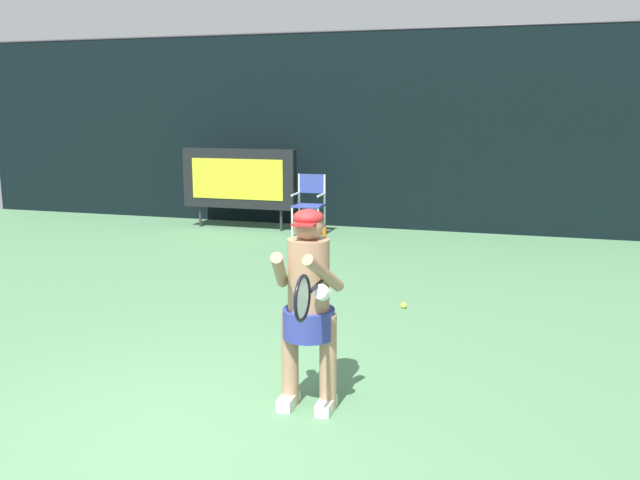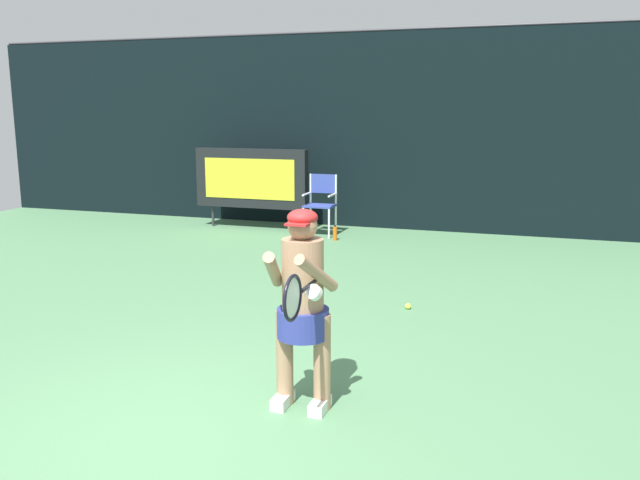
{
  "view_description": "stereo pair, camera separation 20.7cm",
  "coord_description": "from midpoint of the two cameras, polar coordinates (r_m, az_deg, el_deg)",
  "views": [
    {
      "loc": [
        2.07,
        -3.76,
        2.23
      ],
      "look_at": [
        0.4,
        1.94,
        1.05
      ],
      "focal_mm": 37.16,
      "sensor_mm": 36.0,
      "label": 1
    },
    {
      "loc": [
        2.27,
        -3.7,
        2.23
      ],
      "look_at": [
        0.4,
        1.94,
        1.05
      ],
      "focal_mm": 37.16,
      "sensor_mm": 36.0,
      "label": 2
    }
  ],
  "objects": [
    {
      "name": "umpire_chair",
      "position": [
        11.82,
        0.58,
        3.4
      ],
      "size": [
        0.52,
        0.44,
        1.08
      ],
      "color": "white",
      "rests_on": "ground"
    },
    {
      "name": "tennis_racket",
      "position": [
        4.3,
        -0.89,
        -4.94
      ],
      "size": [
        0.03,
        0.6,
        0.31
      ],
      "rotation": [
        0.0,
        0.0,
        0.11
      ],
      "color": "black"
    },
    {
      "name": "tennis_player",
      "position": [
        4.91,
        -0.3,
        -5.24
      ],
      "size": [
        0.53,
        0.6,
        1.52
      ],
      "color": "white",
      "rests_on": "ground"
    },
    {
      "name": "tennis_ball_loose",
      "position": [
        7.6,
        8.36,
        -5.68
      ],
      "size": [
        0.07,
        0.07,
        0.07
      ],
      "color": "#CCDB3D",
      "rests_on": "ground"
    },
    {
      "name": "ground",
      "position": [
        4.72,
        -12.09,
        -17.36
      ],
      "size": [
        18.0,
        22.0,
        0.03
      ],
      "color": "#518157"
    },
    {
      "name": "scoreboard",
      "position": [
        12.49,
        -5.47,
        5.29
      ],
      "size": [
        2.2,
        0.21,
        1.5
      ],
      "color": "black",
      "rests_on": "ground"
    },
    {
      "name": "water_bottle",
      "position": [
        11.4,
        1.82,
        0.58
      ],
      "size": [
        0.07,
        0.07,
        0.27
      ],
      "color": "#D65F14",
      "rests_on": "ground"
    },
    {
      "name": "backdrop_screen",
      "position": [
        12.43,
        8.41,
        9.19
      ],
      "size": [
        18.0,
        0.12,
        3.66
      ],
      "color": "black",
      "rests_on": "ground"
    }
  ]
}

